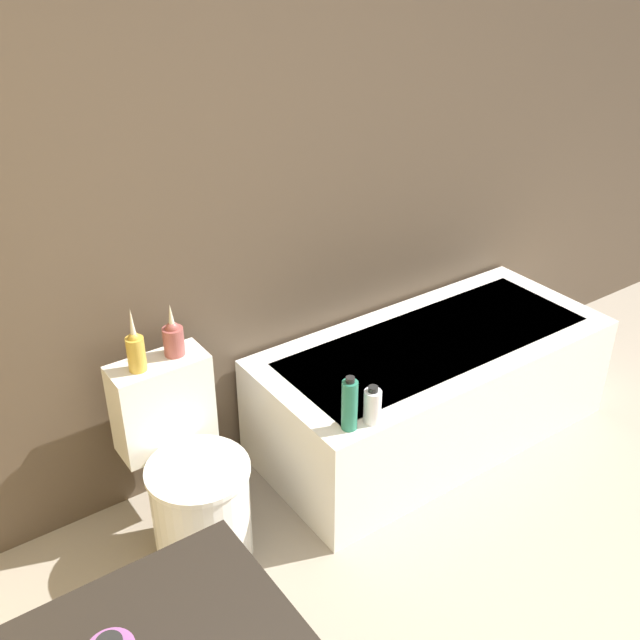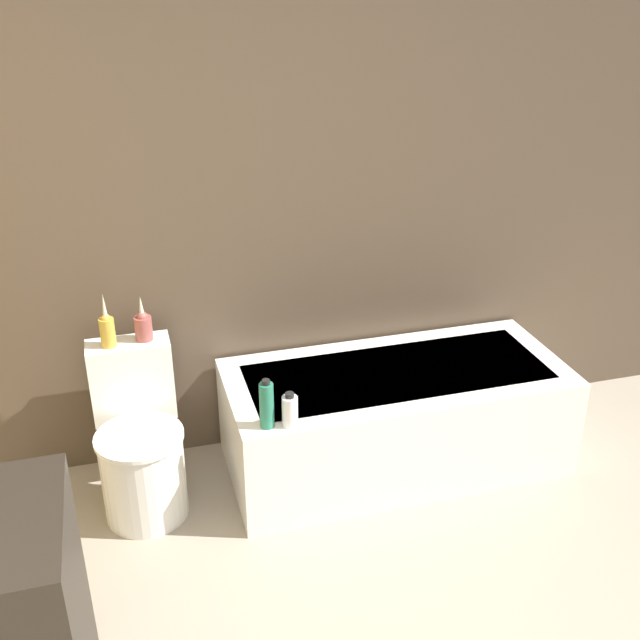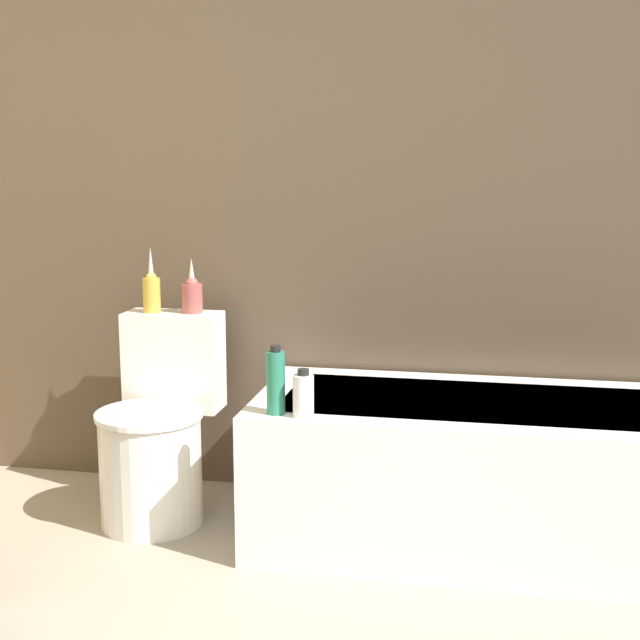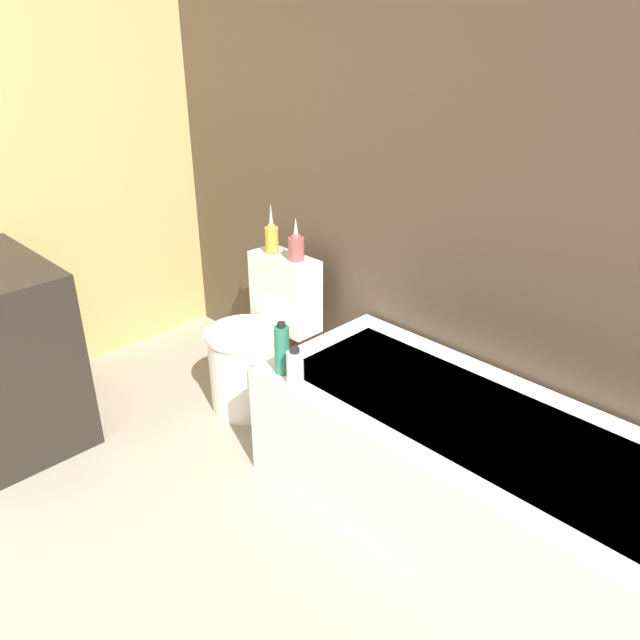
% 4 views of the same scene
% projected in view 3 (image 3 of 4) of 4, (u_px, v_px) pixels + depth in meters
% --- Properties ---
extents(wall_back_tiled, '(6.40, 0.06, 2.60)m').
position_uv_depth(wall_back_tiled, '(312.00, 161.00, 3.38)').
color(wall_back_tiled, brown).
rests_on(wall_back_tiled, ground_plane).
extents(bathtub, '(1.62, 0.72, 0.51)m').
position_uv_depth(bathtub, '(492.00, 472.00, 3.04)').
color(bathtub, white).
rests_on(bathtub, ground).
extents(toilet, '(0.38, 0.54, 0.73)m').
position_uv_depth(toilet, '(158.00, 436.00, 3.27)').
color(toilet, white).
rests_on(toilet, ground).
extents(vase_gold, '(0.07, 0.07, 0.25)m').
position_uv_depth(vase_gold, '(152.00, 291.00, 3.36)').
color(vase_gold, gold).
rests_on(vase_gold, toilet).
extents(vase_silver, '(0.08, 0.08, 0.21)m').
position_uv_depth(vase_silver, '(192.00, 294.00, 3.35)').
color(vase_silver, '#994C47').
rests_on(vase_silver, toilet).
extents(shampoo_bottle_tall, '(0.06, 0.06, 0.22)m').
position_uv_depth(shampoo_bottle_tall, '(276.00, 382.00, 2.83)').
color(shampoo_bottle_tall, '#267259').
rests_on(shampoo_bottle_tall, bathtub).
extents(shampoo_bottle_short, '(0.07, 0.07, 0.16)m').
position_uv_depth(shampoo_bottle_short, '(303.00, 395.00, 2.80)').
color(shampoo_bottle_short, silver).
rests_on(shampoo_bottle_short, bathtub).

